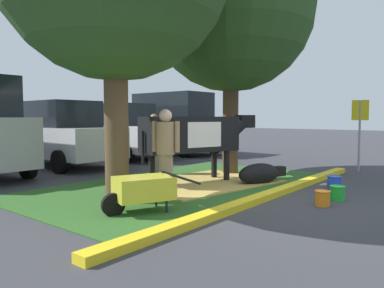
% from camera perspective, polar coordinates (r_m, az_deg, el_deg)
% --- Properties ---
extents(ground_plane, '(80.00, 80.00, 0.00)m').
position_cam_1_polar(ground_plane, '(7.00, 12.38, -8.57)').
color(ground_plane, '#38383D').
extents(grass_island, '(7.21, 4.00, 0.02)m').
position_cam_1_polar(grass_island, '(8.48, -1.32, -6.18)').
color(grass_island, '#2D5B23').
rests_on(grass_island, ground).
extents(curb_yellow, '(8.41, 0.24, 0.12)m').
position_cam_1_polar(curb_yellow, '(7.30, 11.80, -7.56)').
color(curb_yellow, yellow).
rests_on(curb_yellow, ground).
extents(hay_bedding, '(3.55, 2.89, 0.04)m').
position_cam_1_polar(hay_bedding, '(8.64, 1.56, -5.89)').
color(hay_bedding, tan).
rests_on(hay_bedding, ground).
extents(shade_tree_right, '(4.31, 4.31, 6.50)m').
position_cam_1_polar(shade_tree_right, '(10.42, 6.02, 19.72)').
color(shade_tree_right, '#4C3823').
rests_on(shade_tree_right, ground).
extents(cow_holstein, '(3.05, 1.36, 1.58)m').
position_cam_1_polar(cow_holstein, '(8.55, 0.36, 1.42)').
color(cow_holstein, black).
rests_on(cow_holstein, ground).
extents(calf_lying, '(1.33, 0.84, 0.48)m').
position_cam_1_polar(calf_lying, '(8.67, 10.35, -4.49)').
color(calf_lying, black).
rests_on(calf_lying, ground).
extents(person_handler, '(0.52, 0.34, 1.61)m').
position_cam_1_polar(person_handler, '(9.85, -5.77, 0.25)').
color(person_handler, slate).
rests_on(person_handler, ground).
extents(person_visitor_near, '(0.34, 0.50, 1.67)m').
position_cam_1_polar(person_visitor_near, '(6.77, -4.03, -1.20)').
color(person_visitor_near, '#9E7F5B').
rests_on(person_visitor_near, ground).
extents(wheelbarrow, '(1.58, 1.04, 0.63)m').
position_cam_1_polar(wheelbarrow, '(6.04, -7.60, -6.81)').
color(wheelbarrow, gold).
rests_on(wheelbarrow, ground).
extents(parking_sign, '(0.11, 0.44, 2.00)m').
position_cam_1_polar(parking_sign, '(11.40, 24.24, 3.18)').
color(parking_sign, '#99999E').
rests_on(parking_sign, ground).
extents(bucket_orange, '(0.27, 0.27, 0.27)m').
position_cam_1_polar(bucket_orange, '(6.87, 19.28, -7.76)').
color(bucket_orange, orange).
rests_on(bucket_orange, ground).
extents(bucket_green, '(0.28, 0.28, 0.27)m').
position_cam_1_polar(bucket_green, '(7.41, 21.31, -6.93)').
color(bucket_green, green).
rests_on(bucket_green, ground).
extents(bucket_blue, '(0.30, 0.30, 0.30)m').
position_cam_1_polar(bucket_blue, '(8.40, 20.87, -5.53)').
color(bucket_blue, blue).
rests_on(bucket_blue, ground).
extents(sedan_blue, '(2.11, 4.44, 2.02)m').
position_cam_1_polar(sedan_blue, '(12.36, -19.30, 1.38)').
color(sedan_blue, silver).
rests_on(sedan_blue, ground).
extents(hatchback_white, '(2.11, 4.44, 2.02)m').
position_cam_1_polar(hatchback_white, '(14.18, -10.94, 1.87)').
color(hatchback_white, silver).
rests_on(hatchback_white, ground).
extents(suv_black, '(2.21, 4.65, 2.52)m').
position_cam_1_polar(suv_black, '(15.75, -3.02, 3.19)').
color(suv_black, black).
rests_on(suv_black, ground).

